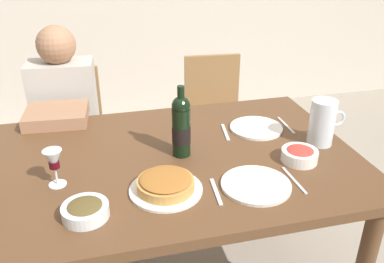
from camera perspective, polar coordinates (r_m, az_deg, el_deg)
The scene contains 16 objects.
dining_table at distance 1.71m, azimuth -2.56°, elevation -6.25°, with size 1.50×1.00×0.76m.
wine_bottle at distance 1.62m, azimuth -1.51°, elevation 0.73°, with size 0.08×0.08×0.30m.
water_pitcher at distance 1.81m, azimuth 17.67°, elevation 0.89°, with size 0.16×0.11×0.20m.
baked_tart at distance 1.45m, azimuth -3.68°, elevation -7.38°, with size 0.26×0.26×0.06m.
salad_bowl at distance 1.68m, azimuth 14.78°, elevation -3.11°, with size 0.14×0.14×0.06m.
olive_bowl at distance 1.37m, azimuth -14.67°, elevation -10.55°, with size 0.15×0.15×0.05m.
wine_glass_left_diner at distance 1.52m, azimuth -18.74°, elevation -3.95°, with size 0.07×0.07×0.14m.
dinner_plate_left_setting at distance 1.50m, azimuth 8.91°, elevation -7.37°, with size 0.25×0.25×0.01m, color silver.
dinner_plate_right_setting at distance 1.91m, azimuth 8.95°, elevation 0.50°, with size 0.24×0.24×0.01m, color white.
fork_left_setting at distance 1.46m, azimuth 3.38°, elevation -8.35°, with size 0.16×0.01×0.01m, color silver.
knife_left_setting at distance 1.56m, azimuth 14.04°, elevation -6.60°, with size 0.18×0.01×0.01m, color silver.
knife_right_setting at distance 1.97m, azimuth 12.97°, elevation 0.87°, with size 0.18×0.01×0.01m, color silver.
spoon_right_setting at distance 1.86m, azimuth 4.67°, elevation -0.08°, with size 0.16×0.01×0.01m, color silver.
chair_left at distance 2.54m, azimuth -16.38°, elevation -0.19°, with size 0.43×0.43×0.87m.
diner_left at distance 2.28m, azimuth -17.23°, elevation -0.14°, with size 0.36×0.52×1.16m.
chair_right at distance 2.68m, azimuth 3.15°, elevation 2.27°, with size 0.43×0.43×0.87m.
Camera 1 is at (-0.27, -1.41, 1.60)m, focal length 38.22 mm.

